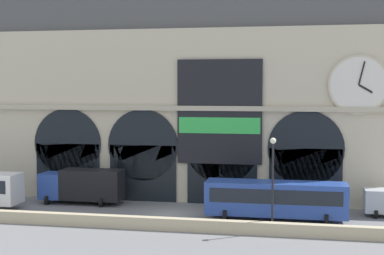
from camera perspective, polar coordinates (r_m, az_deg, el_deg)
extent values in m
plane|color=slate|center=(47.21, -2.28, -8.77)|extent=(200.00, 200.00, 0.00)
cube|color=#BCAD8C|center=(42.36, -3.85, -9.65)|extent=(90.00, 0.70, 0.91)
cube|color=beige|center=(53.64, -0.43, 1.30)|extent=(38.24, 5.43, 15.80)
cube|color=#4C4C4C|center=(54.37, -0.37, 11.87)|extent=(38.24, 4.83, 4.14)
cube|color=black|center=(54.80, -12.42, -4.31)|extent=(6.29, 0.20, 5.19)
cylinder|color=black|center=(54.48, -12.46, -1.60)|extent=(6.62, 0.20, 6.62)
cube|color=black|center=(52.35, -4.98, -4.62)|extent=(6.29, 0.20, 5.19)
cylinder|color=black|center=(52.02, -5.00, -1.79)|extent=(6.62, 0.20, 6.62)
cube|color=black|center=(50.85, 3.04, -4.87)|extent=(6.29, 0.20, 5.19)
cylinder|color=black|center=(50.51, 3.05, -1.96)|extent=(6.62, 0.20, 6.62)
cube|color=black|center=(50.39, 11.39, -5.02)|extent=(6.29, 0.20, 5.19)
cylinder|color=black|center=(50.05, 11.43, -2.09)|extent=(6.62, 0.20, 6.62)
cylinder|color=beige|center=(49.90, 16.49, 4.17)|extent=(5.11, 0.25, 5.11)
cylinder|color=silver|center=(49.78, 16.50, 4.17)|extent=(4.73, 0.06, 4.73)
cube|color=black|center=(49.78, 17.14, 3.77)|extent=(1.20, 0.04, 0.79)
cube|color=black|center=(49.74, 16.79, 5.29)|extent=(0.56, 0.04, 1.99)
cube|color=black|center=(50.19, 2.78, 1.59)|extent=(7.61, 0.12, 9.33)
cube|color=green|center=(50.18, 2.76, 0.20)|extent=(7.31, 0.04, 1.43)
cube|color=#B6AB91|center=(50.80, -1.06, 1.97)|extent=(38.24, 0.50, 0.44)
cylinder|color=black|center=(52.71, -18.19, -7.06)|extent=(0.28, 1.00, 1.00)
cube|color=#28479E|center=(53.21, -13.85, -5.70)|extent=(2.00, 2.30, 2.30)
cube|color=black|center=(51.74, -10.06, -5.70)|extent=(5.50, 2.30, 2.70)
cylinder|color=black|center=(52.54, -14.41, -7.11)|extent=(0.28, 0.84, 0.84)
cylinder|color=black|center=(54.38, -13.47, -6.72)|extent=(0.28, 0.84, 0.84)
cylinder|color=black|center=(50.60, -9.13, -7.46)|extent=(0.28, 0.84, 0.84)
cylinder|color=black|center=(52.51, -8.36, -7.03)|extent=(0.28, 0.84, 0.84)
cube|color=#28479E|center=(45.04, 8.45, -7.10)|extent=(11.00, 2.50, 2.60)
cube|color=black|center=(43.73, 8.39, -6.98)|extent=(10.12, 0.04, 1.10)
cylinder|color=black|center=(44.54, 3.36, -8.91)|extent=(0.28, 1.00, 1.00)
cylinder|color=black|center=(46.71, 3.72, -8.29)|extent=(0.28, 1.00, 1.00)
cylinder|color=black|center=(44.22, 13.43, -9.10)|extent=(0.28, 1.00, 1.00)
cylinder|color=black|center=(46.42, 13.30, -8.47)|extent=(0.28, 1.00, 1.00)
cylinder|color=black|center=(48.09, 18.09, -8.32)|extent=(0.28, 0.68, 0.68)
cylinder|color=black|center=(49.84, 17.83, -7.88)|extent=(0.28, 0.68, 0.68)
cylinder|color=black|center=(41.28, 8.15, -6.08)|extent=(0.16, 0.16, 6.50)
sphere|color=#F2EDCC|center=(40.82, 8.20, -1.34)|extent=(0.44, 0.44, 0.44)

